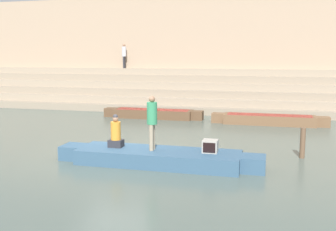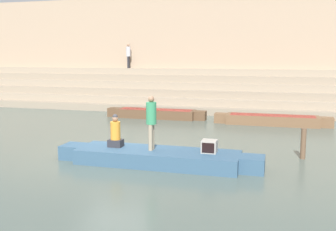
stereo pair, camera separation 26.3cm
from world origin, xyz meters
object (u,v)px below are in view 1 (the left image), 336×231
at_px(rowboat_main, 158,157).
at_px(person_standing, 152,119).
at_px(tv_set, 210,146).
at_px(mooring_post, 303,143).
at_px(person_on_steps, 124,54).
at_px(moored_boat_shore, 269,119).
at_px(moored_boat_distant, 153,113).
at_px(person_rowing, 116,134).

xyz_separation_m(rowboat_main, person_standing, (-0.19, -0.01, 1.18)).
bearing_deg(tv_set, mooring_post, 33.39).
bearing_deg(person_on_steps, person_standing, -68.16).
xyz_separation_m(rowboat_main, moored_boat_shore, (3.26, 8.21, 0.01)).
relative_size(moored_boat_shore, moored_boat_distant, 1.02).
bearing_deg(moored_boat_distant, tv_set, -58.83).
height_order(rowboat_main, person_standing, person_standing).
distance_m(moored_boat_shore, mooring_post, 6.38).
height_order(moored_boat_distant, mooring_post, mooring_post).
distance_m(rowboat_main, moored_boat_shore, 8.83).
height_order(tv_set, moored_boat_distant, tv_set).
distance_m(person_standing, moored_boat_distant, 9.15).
bearing_deg(person_rowing, tv_set, -5.47).
height_order(person_standing, person_on_steps, person_on_steps).
height_order(moored_boat_shore, moored_boat_distant, same).
height_order(person_rowing, moored_boat_distant, person_rowing).
bearing_deg(person_standing, rowboat_main, -5.37).
xyz_separation_m(tv_set, person_on_steps, (-8.00, 13.89, 2.79)).
bearing_deg(person_on_steps, rowboat_main, -67.51).
height_order(person_rowing, person_on_steps, person_on_steps).
bearing_deg(moored_boat_distant, person_rowing, -76.86).
relative_size(rowboat_main, mooring_post, 6.37).
height_order(person_rowing, tv_set, person_rowing).
distance_m(person_rowing, moored_boat_shore, 9.40).
relative_size(person_rowing, moored_boat_shore, 0.19).
height_order(person_standing, mooring_post, person_standing).
bearing_deg(moored_boat_shore, person_rowing, -116.10).
bearing_deg(moored_boat_shore, person_on_steps, 152.70).
bearing_deg(rowboat_main, person_standing, -174.93).
xyz_separation_m(rowboat_main, mooring_post, (4.35, 1.94, 0.26)).
bearing_deg(rowboat_main, moored_boat_distant, 110.55).
bearing_deg(mooring_post, person_standing, -156.79).
distance_m(rowboat_main, person_rowing, 1.55).
xyz_separation_m(tv_set, moored_boat_distant, (-4.37, 8.54, -0.39)).
distance_m(tv_set, mooring_post, 3.30).
height_order(person_standing, tv_set, person_standing).
xyz_separation_m(rowboat_main, person_on_steps, (-6.42, 14.04, 3.19)).
distance_m(person_rowing, mooring_post, 6.06).
distance_m(rowboat_main, mooring_post, 4.77).
distance_m(tv_set, person_on_steps, 16.27).
xyz_separation_m(moored_boat_shore, moored_boat_distant, (-6.04, 0.48, 0.00)).
distance_m(moored_boat_distant, mooring_post, 9.83).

